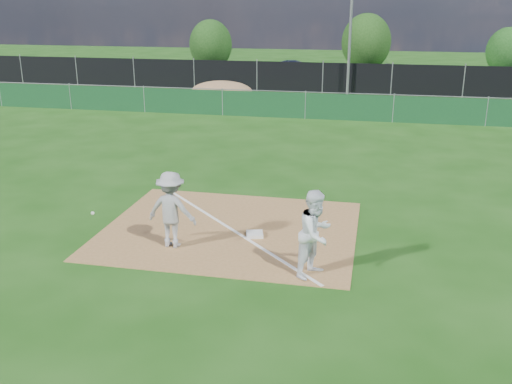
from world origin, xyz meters
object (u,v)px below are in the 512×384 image
(runner, at_px, (316,234))
(car_mid, at_px, (297,71))
(car_left, at_px, (259,71))
(car_right, at_px, (417,75))
(play_at_first, at_px, (171,210))
(tree_mid, at_px, (366,42))
(light_pole, at_px, (351,24))
(tree_right, at_px, (507,51))
(first_base, at_px, (255,234))
(tree_left, at_px, (211,45))

(runner, distance_m, car_mid, 29.51)
(car_left, xyz_separation_m, car_right, (10.43, 0.71, -0.06))
(runner, bearing_deg, play_at_first, 106.28)
(tree_mid, bearing_deg, car_left, -134.25)
(light_pole, xyz_separation_m, car_right, (4.19, 5.04, -3.34))
(tree_right, bearing_deg, runner, -105.99)
(play_at_first, distance_m, tree_mid, 34.52)
(car_mid, bearing_deg, first_base, 173.72)
(play_at_first, relative_size, runner, 1.36)
(first_base, height_order, car_left, car_left)
(light_pole, distance_m, play_at_first, 23.29)
(tree_left, relative_size, tree_right, 1.12)
(car_mid, height_order, tree_right, tree_right)
(light_pole, height_order, first_base, light_pole)
(play_at_first, relative_size, car_left, 0.59)
(car_left, bearing_deg, car_right, -98.26)
(first_base, xyz_separation_m, play_at_first, (-1.67, -0.93, 0.82))
(light_pole, xyz_separation_m, tree_right, (10.74, 11.20, -2.20))
(car_left, relative_size, tree_right, 1.18)
(car_left, relative_size, tree_mid, 0.93)
(car_left, bearing_deg, light_pole, -136.94)
(light_pole, relative_size, play_at_first, 3.28)
(first_base, height_order, tree_right, tree_right)
(car_right, bearing_deg, runner, -173.38)
(first_base, relative_size, tree_right, 0.11)
(runner, distance_m, tree_left, 35.67)
(play_at_first, bearing_deg, car_mid, 92.55)
(runner, xyz_separation_m, car_mid, (-4.53, 29.16, -0.21))
(first_base, height_order, tree_mid, tree_mid)
(tree_left, bearing_deg, tree_right, 3.33)
(car_left, bearing_deg, tree_right, -80.16)
(runner, height_order, car_left, runner)
(tree_left, height_order, tree_mid, tree_mid)
(play_at_first, distance_m, car_mid, 28.47)
(first_base, bearing_deg, car_right, 79.48)
(first_base, relative_size, car_mid, 0.09)
(first_base, bearing_deg, tree_left, 108.03)
(car_right, xyz_separation_m, tree_left, (-15.42, 4.87, 1.37))
(tree_left, bearing_deg, car_mid, -30.67)
(first_base, distance_m, tree_right, 35.21)
(car_left, bearing_deg, first_base, 179.44)
(first_base, bearing_deg, tree_mid, 87.46)
(light_pole, bearing_deg, tree_right, 46.18)
(runner, height_order, tree_mid, tree_mid)
(light_pole, distance_m, tree_mid, 11.55)
(car_right, distance_m, tree_mid, 7.46)
(play_at_first, bearing_deg, runner, -12.49)
(car_left, bearing_deg, tree_mid, -56.41)
(light_pole, distance_m, car_left, 8.28)
(play_at_first, bearing_deg, tree_mid, 84.75)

